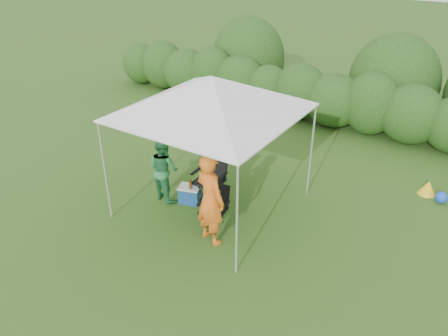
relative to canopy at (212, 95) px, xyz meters
The scene contains 10 objects.
ground 2.51m from the canopy, 90.00° to the right, with size 70.00×70.00×0.00m, color #355C1D.
hedge 5.74m from the canopy, 89.01° to the left, with size 15.56×1.53×1.80m.
canopy is the anchor object (origin of this frame).
chair_right 2.09m from the canopy, 52.34° to the right, with size 0.60×0.56×0.87m.
chair_left 1.90m from the canopy, 129.90° to the left, with size 0.67×0.61×1.04m.
man 1.96m from the canopy, 57.84° to the right, with size 0.66×0.43×1.82m, color orange.
woman 2.05m from the canopy, 162.34° to the right, with size 0.70×0.54×1.44m, color #297E43.
cooler 2.33m from the canopy, 160.23° to the right, with size 0.54×0.45×0.38m.
bottle 2.02m from the canopy, 153.24° to the right, with size 0.06×0.06×0.23m, color #592D0C.
lawn_toy 5.33m from the canopy, 37.30° to the left, with size 0.64×0.54×0.32m.
Camera 1 is at (4.45, -5.92, 5.19)m, focal length 35.00 mm.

